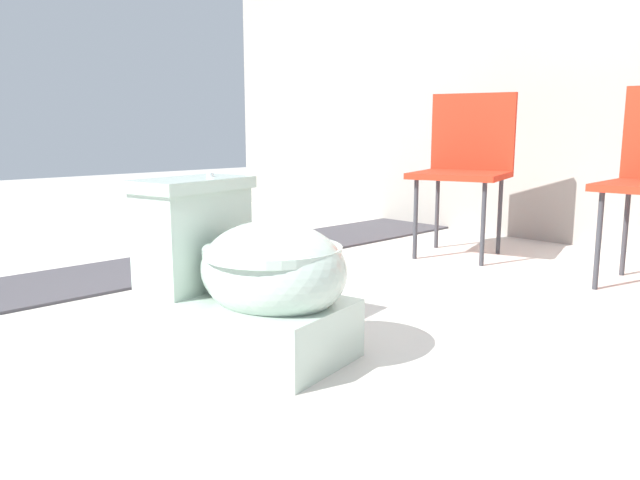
# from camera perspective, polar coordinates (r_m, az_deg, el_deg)

# --- Properties ---
(ground_plane) EXTENTS (14.00, 14.00, 0.00)m
(ground_plane) POSITION_cam_1_polar(r_m,az_deg,el_deg) (1.92, -9.16, -9.90)
(ground_plane) COLOR beige
(gravel_strip) EXTENTS (0.56, 8.00, 0.01)m
(gravel_strip) POSITION_cam_1_polar(r_m,az_deg,el_deg) (3.08, -13.57, -2.24)
(gravel_strip) COLOR #423F44
(gravel_strip) RESTS_ON ground
(toilet) EXTENTS (0.69, 0.49, 0.52)m
(toilet) POSITION_cam_1_polar(r_m,az_deg,el_deg) (1.83, -6.66, -3.63)
(toilet) COLOR #B2C6B7
(toilet) RESTS_ON ground
(folding_chair_left) EXTENTS (0.55, 0.55, 0.83)m
(folding_chair_left) POSITION_cam_1_polar(r_m,az_deg,el_deg) (3.35, 13.23, 7.49)
(folding_chair_left) COLOR red
(folding_chair_left) RESTS_ON ground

